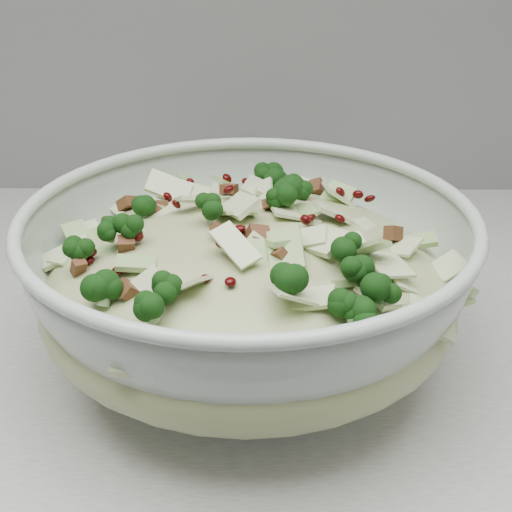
{
  "coord_description": "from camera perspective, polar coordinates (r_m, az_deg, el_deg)",
  "views": [
    {
      "loc": [
        -0.52,
        1.13,
        1.24
      ],
      "look_at": [
        -0.52,
        1.6,
        1.0
      ],
      "focal_mm": 50.0,
      "sensor_mm": 36.0,
      "label": 1
    }
  ],
  "objects": [
    {
      "name": "salad",
      "position": [
        0.53,
        -0.61,
        -0.45
      ],
      "size": [
        0.39,
        0.39,
        0.13
      ],
      "rotation": [
        0.0,
        0.0,
        -0.31
      ],
      "color": "tan",
      "rests_on": "mixing_bowl"
    },
    {
      "name": "mixing_bowl",
      "position": [
        0.54,
        -0.6,
        -2.5
      ],
      "size": [
        0.42,
        0.42,
        0.13
      ],
      "rotation": [
        0.0,
        0.0,
        -0.32
      ],
      "color": "#AEBFB3",
      "rests_on": "counter"
    }
  ]
}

